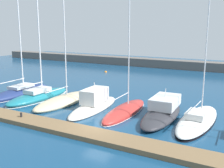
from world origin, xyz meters
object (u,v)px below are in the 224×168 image
at_px(motorboat_ivory_fourth, 94,104).
at_px(dock_bollard, 21,115).
at_px(motorboat_charcoal_sixth, 163,111).
at_px(sailboat_white_seventh, 198,119).
at_px(sailboat_navy_nearest, 21,92).
at_px(sailboat_sand_third, 64,100).
at_px(sailboat_teal_second, 39,95).
at_px(sailboat_red_fifth, 125,111).
at_px(mooring_buoy_orange, 106,72).

xyz_separation_m(motorboat_ivory_fourth, dock_bollard, (-4.02, -6.90, 0.13)).
height_order(motorboat_charcoal_sixth, sailboat_white_seventh, sailboat_white_seventh).
relative_size(sailboat_navy_nearest, motorboat_ivory_fourth, 1.59).
distance_m(sailboat_sand_third, dock_bollard, 7.12).
bearing_deg(sailboat_teal_second, sailboat_red_fifth, -88.55).
distance_m(motorboat_charcoal_sixth, sailboat_white_seventh, 3.44).
relative_size(sailboat_teal_second, sailboat_red_fifth, 0.93).
bearing_deg(dock_bollard, mooring_buoy_orange, 104.23).
bearing_deg(sailboat_white_seventh, motorboat_ivory_fourth, 96.20).
relative_size(sailboat_teal_second, mooring_buoy_orange, 33.23).
relative_size(mooring_buoy_orange, dock_bollard, 1.21).
bearing_deg(dock_bollard, sailboat_red_fifth, 42.60).
xyz_separation_m(motorboat_charcoal_sixth, sailboat_white_seventh, (3.42, 0.16, -0.31)).
height_order(sailboat_sand_third, motorboat_charcoal_sixth, sailboat_sand_third).
relative_size(sailboat_red_fifth, dock_bollard, 43.27).
relative_size(sailboat_teal_second, motorboat_ivory_fourth, 1.80).
distance_m(motorboat_charcoal_sixth, mooring_buoy_orange, 29.05).
bearing_deg(motorboat_ivory_fourth, sailboat_sand_third, 84.06).
bearing_deg(sailboat_white_seventh, motorboat_charcoal_sixth, 94.85).
xyz_separation_m(sailboat_teal_second, motorboat_charcoal_sixth, (16.22, 0.51, 0.20)).
height_order(sailboat_teal_second, motorboat_ivory_fourth, sailboat_teal_second).
height_order(sailboat_navy_nearest, mooring_buoy_orange, sailboat_navy_nearest).
xyz_separation_m(sailboat_teal_second, sailboat_red_fifth, (12.20, 0.12, -0.22)).
bearing_deg(sailboat_navy_nearest, mooring_buoy_orange, -4.46).
bearing_deg(motorboat_charcoal_sixth, sailboat_red_fifth, 93.33).
height_order(motorboat_ivory_fourth, sailboat_red_fifth, sailboat_red_fifth).
distance_m(sailboat_white_seventh, mooring_buoy_orange, 31.30).
xyz_separation_m(sailboat_navy_nearest, sailboat_teal_second, (3.74, -0.50, 0.10)).
distance_m(sailboat_teal_second, sailboat_red_fifth, 12.20).
xyz_separation_m(sailboat_navy_nearest, motorboat_charcoal_sixth, (19.95, 0.01, 0.30)).
xyz_separation_m(sailboat_red_fifth, mooring_buoy_orange, (-15.20, 22.17, -0.25)).
relative_size(sailboat_teal_second, sailboat_sand_third, 0.96).
bearing_deg(dock_bollard, motorboat_charcoal_sixth, 32.60).
distance_m(motorboat_charcoal_sixth, dock_bollard, 13.99).
relative_size(sailboat_teal_second, motorboat_charcoal_sixth, 1.85).
height_order(motorboat_ivory_fourth, mooring_buoy_orange, motorboat_ivory_fourth).
relative_size(sailboat_sand_third, dock_bollard, 42.06).
bearing_deg(motorboat_charcoal_sixth, sailboat_white_seventh, -89.53).
bearing_deg(sailboat_navy_nearest, dock_bollard, -135.14).
distance_m(sailboat_navy_nearest, sailboat_teal_second, 3.77).
relative_size(motorboat_ivory_fourth, sailboat_red_fifth, 0.52).
distance_m(sailboat_red_fifth, dock_bollard, 10.56).
bearing_deg(sailboat_sand_third, motorboat_ivory_fourth, -92.31).
xyz_separation_m(sailboat_sand_third, mooring_buoy_orange, (-7.01, 22.21, -0.31)).
height_order(sailboat_navy_nearest, motorboat_charcoal_sixth, sailboat_navy_nearest).
xyz_separation_m(mooring_buoy_orange, dock_bollard, (7.43, -29.31, 0.63)).
distance_m(motorboat_ivory_fourth, dock_bollard, 7.99).
bearing_deg(sailboat_sand_third, sailboat_red_fifth, -89.42).
relative_size(sailboat_red_fifth, motorboat_charcoal_sixth, 1.99).
bearing_deg(sailboat_sand_third, dock_bollard, -176.27).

